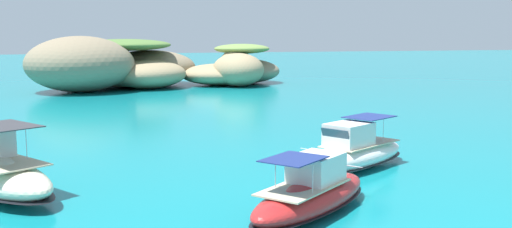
% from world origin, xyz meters
% --- Properties ---
extents(islet_large, '(25.20, 24.53, 6.82)m').
position_xyz_m(islet_large, '(-5.83, 63.79, 2.83)').
color(islet_large, '#84755B').
rests_on(islet_large, ground).
extents(islet_small, '(16.11, 15.13, 5.67)m').
position_xyz_m(islet_small, '(10.73, 64.43, 2.09)').
color(islet_small, '#9E8966').
rests_on(islet_small, ground).
extents(motorboat_white, '(8.69, 6.57, 2.69)m').
position_xyz_m(motorboat_white, '(4.12, 12.36, 0.86)').
color(motorboat_white, white).
rests_on(motorboat_white, ground).
extents(motorboat_red, '(7.64, 6.87, 2.49)m').
position_xyz_m(motorboat_red, '(-0.71, 5.91, 0.79)').
color(motorboat_red, red).
rests_on(motorboat_red, ground).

